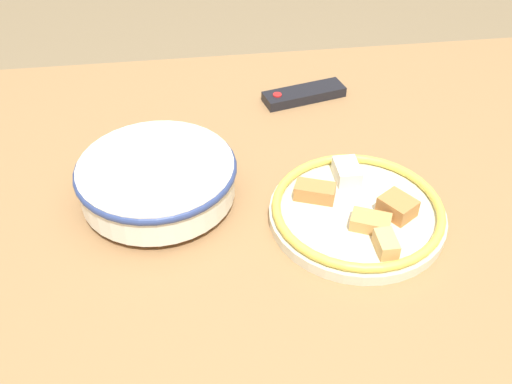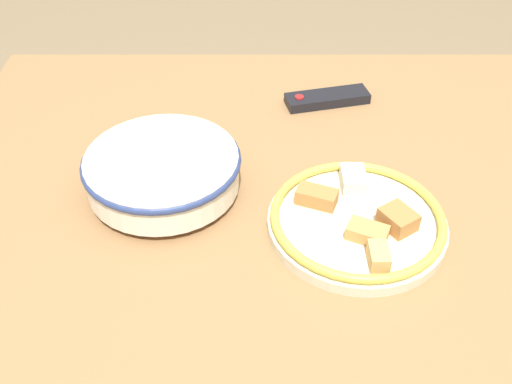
# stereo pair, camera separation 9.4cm
# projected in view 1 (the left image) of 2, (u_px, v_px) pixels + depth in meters

# --- Properties ---
(dining_table) EXTENTS (1.28, 0.92, 0.76)m
(dining_table) POSITION_uv_depth(u_px,v_px,m) (298.00, 218.00, 1.07)
(dining_table) COLOR olive
(dining_table) RESTS_ON ground_plane
(noodle_bowl) EXTENTS (0.26, 0.26, 0.07)m
(noodle_bowl) POSITION_uv_depth(u_px,v_px,m) (157.00, 179.00, 0.95)
(noodle_bowl) COLOR silver
(noodle_bowl) RESTS_ON dining_table
(food_plate) EXTENTS (0.28, 0.28, 0.05)m
(food_plate) POSITION_uv_depth(u_px,v_px,m) (357.00, 211.00, 0.93)
(food_plate) COLOR beige
(food_plate) RESTS_ON dining_table
(tv_remote) EXTENTS (0.17, 0.09, 0.02)m
(tv_remote) POSITION_uv_depth(u_px,v_px,m) (304.00, 94.00, 1.21)
(tv_remote) COLOR black
(tv_remote) RESTS_ON dining_table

